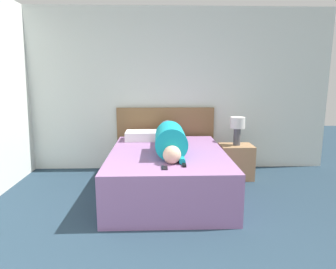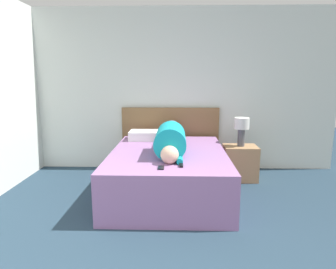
% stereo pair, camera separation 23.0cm
% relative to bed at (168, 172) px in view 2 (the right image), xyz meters
% --- Properties ---
extents(wall_back, '(5.46, 0.06, 2.60)m').
position_rel_bed_xyz_m(wall_back, '(-0.05, 1.16, 1.01)').
color(wall_back, silver).
rests_on(wall_back, ground_plane).
extents(bed, '(1.47, 1.96, 0.57)m').
position_rel_bed_xyz_m(bed, '(0.00, 0.00, 0.00)').
color(bed, '#936699').
rests_on(bed, ground_plane).
extents(headboard, '(1.59, 0.04, 1.03)m').
position_rel_bed_xyz_m(headboard, '(0.00, 1.09, 0.23)').
color(headboard, brown).
rests_on(headboard, ground_plane).
extents(nightstand, '(0.49, 0.37, 0.52)m').
position_rel_bed_xyz_m(nightstand, '(1.05, 0.58, -0.03)').
color(nightstand, '#A37A51').
rests_on(nightstand, ground_plane).
extents(table_lamp, '(0.22, 0.22, 0.42)m').
position_rel_bed_xyz_m(table_lamp, '(1.05, 0.58, 0.51)').
color(table_lamp, '#4C4C51').
rests_on(table_lamp, nightstand).
extents(person_lying, '(0.38, 1.59, 0.38)m').
position_rel_bed_xyz_m(person_lying, '(0.03, 0.06, 0.45)').
color(person_lying, '#DBB293').
rests_on(person_lying, bed).
extents(pillow_near_headboard, '(0.63, 0.35, 0.13)m').
position_rel_bed_xyz_m(pillow_near_headboard, '(-0.30, 0.73, 0.35)').
color(pillow_near_headboard, white).
rests_on(pillow_near_headboard, bed).
extents(tv_remote, '(0.04, 0.15, 0.02)m').
position_rel_bed_xyz_m(tv_remote, '(0.16, -0.64, 0.30)').
color(tv_remote, black).
rests_on(tv_remote, bed).
extents(cell_phone, '(0.06, 0.13, 0.01)m').
position_rel_bed_xyz_m(cell_phone, '(-0.06, -0.73, 0.29)').
color(cell_phone, black).
rests_on(cell_phone, bed).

